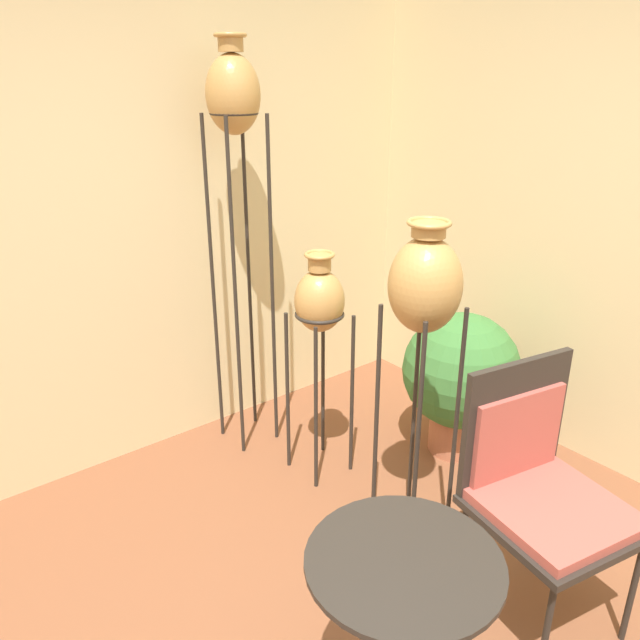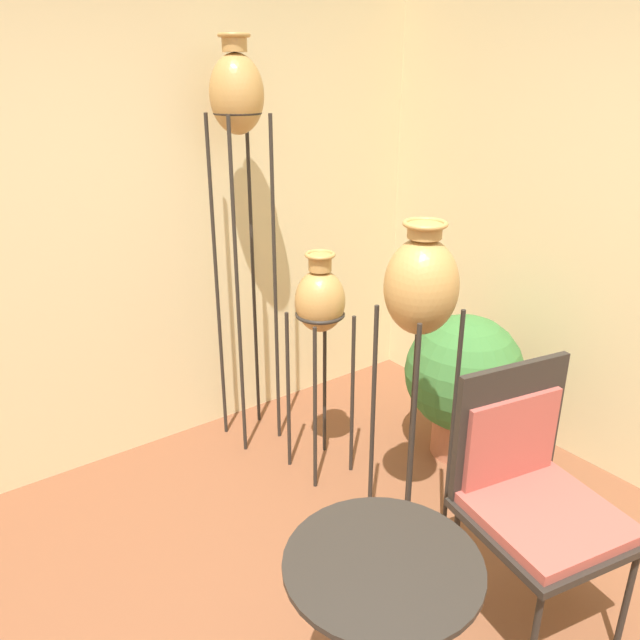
% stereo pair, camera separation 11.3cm
% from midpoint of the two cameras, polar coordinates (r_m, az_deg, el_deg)
% --- Properties ---
extents(wall_back, '(8.17, 0.06, 2.70)m').
position_cam_midpoint_polar(wall_back, '(3.29, -22.36, 8.45)').
color(wall_back, beige).
rests_on(wall_back, ground_plane).
extents(vase_stand_tall, '(0.27, 0.27, 2.18)m').
position_cam_midpoint_polar(vase_stand_tall, '(3.23, -8.92, 18.24)').
color(vase_stand_tall, '#28231E').
rests_on(vase_stand_tall, ground_plane).
extents(vase_stand_medium, '(0.30, 0.30, 1.49)m').
position_cam_midpoint_polar(vase_stand_medium, '(2.53, 8.30, 2.67)').
color(vase_stand_medium, '#28231E').
rests_on(vase_stand_medium, ground_plane).
extents(vase_stand_short, '(0.26, 0.26, 1.21)m').
position_cam_midpoint_polar(vase_stand_short, '(3.07, -1.10, 1.35)').
color(vase_stand_short, '#28231E').
rests_on(vase_stand_short, ground_plane).
extents(chair, '(0.61, 0.61, 1.03)m').
position_cam_midpoint_polar(chair, '(2.52, 18.12, -13.85)').
color(chair, '#28231E').
rests_on(chair, ground_plane).
extents(side_table, '(0.56, 0.56, 0.77)m').
position_cam_midpoint_polar(side_table, '(1.99, 5.61, -25.35)').
color(side_table, '#28231E').
rests_on(side_table, ground_plane).
extents(potted_plant, '(0.64, 0.64, 0.82)m').
position_cam_midpoint_polar(potted_plant, '(3.50, 11.81, -4.98)').
color(potted_plant, '#B26647').
rests_on(potted_plant, ground_plane).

